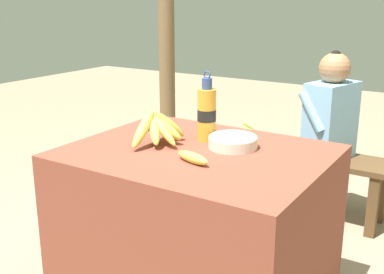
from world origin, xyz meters
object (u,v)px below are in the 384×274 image
(serving_bowl, at_px, (233,141))
(support_post_near, at_px, (166,18))
(seated_vendor, at_px, (324,124))
(banana_bunch_ripe, at_px, (159,127))
(loose_banana_front, at_px, (193,158))
(water_bottle, at_px, (207,113))
(banana_bunch_green, at_px, (248,133))
(wooden_bench, at_px, (291,161))

(serving_bowl, xyz_separation_m, support_post_near, (-1.37, 1.43, 0.46))
(seated_vendor, bearing_deg, banana_bunch_ripe, 86.56)
(banana_bunch_ripe, xyz_separation_m, loose_banana_front, (0.28, -0.14, -0.06))
(water_bottle, bearing_deg, support_post_near, 130.97)
(serving_bowl, height_order, banana_bunch_green, serving_bowl)
(banana_bunch_ripe, height_order, seated_vendor, seated_vendor)
(banana_bunch_green, bearing_deg, seated_vendor, -2.24)
(wooden_bench, xyz_separation_m, banana_bunch_green, (-0.33, 0.00, 0.14))
(serving_bowl, xyz_separation_m, banana_bunch_green, (-0.44, 1.09, -0.29))
(seated_vendor, bearing_deg, support_post_near, 1.56)
(serving_bowl, relative_size, banana_bunch_green, 0.77)
(wooden_bench, relative_size, seated_vendor, 1.21)
(seated_vendor, bearing_deg, water_bottle, 91.64)
(loose_banana_front, xyz_separation_m, support_post_near, (-1.33, 1.70, 0.47))
(loose_banana_front, distance_m, wooden_bench, 1.43)
(water_bottle, xyz_separation_m, wooden_bench, (0.05, 1.05, -0.53))
(support_post_near, bearing_deg, wooden_bench, -15.05)
(serving_bowl, relative_size, wooden_bench, 0.17)
(banana_bunch_ripe, height_order, banana_bunch_green, banana_bunch_ripe)
(banana_bunch_ripe, relative_size, loose_banana_front, 1.82)
(wooden_bench, distance_m, seated_vendor, 0.35)
(water_bottle, bearing_deg, seated_vendor, 76.33)
(banana_bunch_ripe, height_order, serving_bowl, banana_bunch_ripe)
(banana_bunch_ripe, bearing_deg, serving_bowl, 22.85)
(serving_bowl, bearing_deg, support_post_near, 133.80)
(water_bottle, bearing_deg, wooden_bench, 87.47)
(loose_banana_front, relative_size, seated_vendor, 0.17)
(banana_bunch_green, relative_size, support_post_near, 0.12)
(serving_bowl, distance_m, seated_vendor, 1.08)
(banana_bunch_ripe, xyz_separation_m, seated_vendor, (0.41, 1.20, -0.19))
(banana_bunch_ripe, relative_size, support_post_near, 0.13)
(banana_bunch_green, bearing_deg, banana_bunch_ripe, -84.11)
(serving_bowl, bearing_deg, seated_vendor, 85.13)
(loose_banana_front, distance_m, seated_vendor, 1.36)
(serving_bowl, relative_size, seated_vendor, 0.20)
(water_bottle, distance_m, support_post_near, 1.88)
(loose_banana_front, distance_m, banana_bunch_green, 1.45)
(loose_banana_front, bearing_deg, water_bottle, 110.73)
(loose_banana_front, height_order, seated_vendor, seated_vendor)
(serving_bowl, relative_size, water_bottle, 0.67)
(banana_bunch_ripe, relative_size, seated_vendor, 0.30)
(banana_bunch_ripe, xyz_separation_m, support_post_near, (-1.05, 1.56, 0.41))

